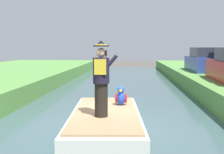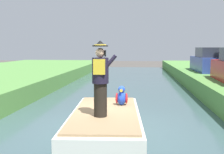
{
  "view_description": "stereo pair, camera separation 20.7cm",
  "coord_description": "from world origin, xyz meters",
  "px_view_note": "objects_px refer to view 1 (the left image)",
  "views": [
    {
      "loc": [
        0.68,
        -7.24,
        2.39
      ],
      "look_at": [
        0.16,
        -0.2,
        1.61
      ],
      "focal_mm": 42.83,
      "sensor_mm": 36.0,
      "label": 1
    },
    {
      "loc": [
        0.89,
        -7.22,
        2.39
      ],
      "look_at": [
        0.16,
        -0.2,
        1.61
      ],
      "focal_mm": 42.83,
      "sensor_mm": 36.0,
      "label": 2
    }
  ],
  "objects_px": {
    "person_pirate": "(101,79)",
    "parrot_plush": "(121,97)",
    "parked_car_blue": "(204,61)",
    "boat": "(106,122)"
  },
  "relations": [
    {
      "from": "parrot_plush",
      "to": "parked_car_blue",
      "type": "xyz_separation_m",
      "value": [
        4.9,
        9.69,
        0.57
      ]
    },
    {
      "from": "boat",
      "to": "person_pirate",
      "type": "relative_size",
      "value": 2.33
    },
    {
      "from": "parrot_plush",
      "to": "person_pirate",
      "type": "bearing_deg",
      "value": -107.62
    },
    {
      "from": "parrot_plush",
      "to": "parked_car_blue",
      "type": "relative_size",
      "value": 0.14
    },
    {
      "from": "boat",
      "to": "parked_car_blue",
      "type": "height_order",
      "value": "parked_car_blue"
    },
    {
      "from": "person_pirate",
      "to": "parrot_plush",
      "type": "distance_m",
      "value": 1.56
    },
    {
      "from": "boat",
      "to": "person_pirate",
      "type": "bearing_deg",
      "value": -95.06
    },
    {
      "from": "person_pirate",
      "to": "parked_car_blue",
      "type": "xyz_separation_m",
      "value": [
        5.33,
        11.02,
        -0.11
      ]
    },
    {
      "from": "person_pirate",
      "to": "parrot_plush",
      "type": "height_order",
      "value": "person_pirate"
    },
    {
      "from": "person_pirate",
      "to": "parked_car_blue",
      "type": "relative_size",
      "value": 0.46
    }
  ]
}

